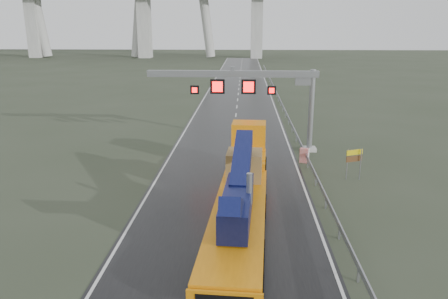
# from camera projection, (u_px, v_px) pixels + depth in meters

# --- Properties ---
(ground) EXTENTS (400.00, 400.00, 0.00)m
(ground) POSITION_uv_depth(u_px,v_px,m) (222.00, 245.00, 22.14)
(ground) COLOR #303928
(ground) RESTS_ON ground
(road) EXTENTS (11.00, 200.00, 0.02)m
(road) POSITION_uv_depth(u_px,v_px,m) (237.00, 107.00, 60.60)
(road) COLOR black
(road) RESTS_ON ground
(guardrail) EXTENTS (0.20, 140.00, 1.40)m
(guardrail) POSITION_uv_depth(u_px,v_px,m) (288.00, 117.00, 50.52)
(guardrail) COLOR gray
(guardrail) RESTS_ON ground
(sign_gantry) EXTENTS (14.90, 1.20, 7.42)m
(sign_gantry) POSITION_uv_depth(u_px,v_px,m) (257.00, 88.00, 37.83)
(sign_gantry) COLOR #A8A8A3
(sign_gantry) RESTS_ON ground
(heavy_haul_truck) EXTENTS (3.86, 19.35, 4.52)m
(heavy_haul_truck) POSITION_uv_depth(u_px,v_px,m) (243.00, 177.00, 26.90)
(heavy_haul_truck) COLOR orange
(heavy_haul_truck) RESTS_ON ground
(exit_sign_pair) EXTENTS (1.25, 0.57, 2.28)m
(exit_sign_pair) POSITION_uv_depth(u_px,v_px,m) (354.00, 158.00, 31.32)
(exit_sign_pair) COLOR gray
(exit_sign_pair) RESTS_ON ground
(striped_barrier) EXTENTS (0.80, 0.60, 1.20)m
(striped_barrier) POSITION_uv_depth(u_px,v_px,m) (304.00, 155.00, 35.54)
(striped_barrier) COLOR red
(striped_barrier) RESTS_ON ground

